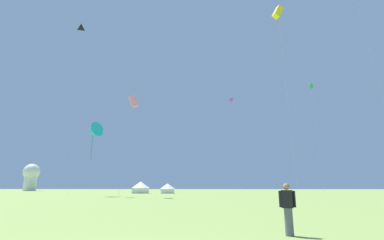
# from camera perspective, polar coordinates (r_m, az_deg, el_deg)

# --- Properties ---
(kite_green_diamond) EXTENTS (1.21, 2.95, 21.30)m
(kite_green_diamond) POSITION_cam_1_polar(r_m,az_deg,el_deg) (59.24, 22.92, 5.42)
(kite_green_diamond) COLOR green
(kite_green_diamond) RESTS_ON ground
(kite_purple_parafoil) EXTENTS (2.32, 2.58, 21.02)m
(kite_purple_parafoil) POSITION_cam_1_polar(r_m,az_deg,el_deg) (64.20, 7.88, 4.00)
(kite_purple_parafoil) COLOR purple
(kite_purple_parafoil) RESTS_ON ground
(kite_pink_box) EXTENTS (2.27, 1.97, 17.15)m
(kite_pink_box) POSITION_cam_1_polar(r_m,az_deg,el_deg) (50.27, -11.70, 3.70)
(kite_pink_box) COLOR pink
(kite_pink_box) RESTS_ON ground
(kite_cyan_delta) EXTENTS (3.96, 3.89, 13.38)m
(kite_cyan_delta) POSITION_cam_1_polar(r_m,az_deg,el_deg) (56.04, -19.25, -2.12)
(kite_cyan_delta) COLOR #1EB7CC
(kite_cyan_delta) RESTS_ON ground
(kite_yellow_box) EXTENTS (1.67, 2.19, 25.26)m
(kite_yellow_box) POSITION_cam_1_polar(r_m,az_deg,el_deg) (42.14, 16.86, 19.92)
(kite_yellow_box) COLOR yellow
(kite_yellow_box) RESTS_ON ground
(kite_black_delta) EXTENTS (2.84, 3.74, 36.97)m
(kite_black_delta) POSITION_cam_1_polar(r_m,az_deg,el_deg) (70.74, -21.21, 16.67)
(kite_black_delta) COLOR black
(kite_black_delta) RESTS_ON ground
(person_spectator) EXTENTS (0.57, 0.34, 1.73)m
(person_spectator) POSITION_cam_1_polar(r_m,az_deg,el_deg) (10.69, 18.72, -16.69)
(person_spectator) COLOR #565B66
(person_spectator) RESTS_ON ground
(festival_tent_left) EXTENTS (4.46, 4.46, 2.90)m
(festival_tent_left) POSITION_cam_1_polar(r_m,az_deg,el_deg) (74.57, -10.26, -13.06)
(festival_tent_left) COLOR white
(festival_tent_left) RESTS_ON ground
(festival_tent_center) EXTENTS (3.74, 3.74, 2.43)m
(festival_tent_center) POSITION_cam_1_polar(r_m,az_deg,el_deg) (73.34, -4.92, -13.42)
(festival_tent_center) COLOR white
(festival_tent_center) RESTS_ON ground
(observatory_dome) EXTENTS (6.40, 6.40, 10.80)m
(observatory_dome) POSITION_cam_1_polar(r_m,az_deg,el_deg) (135.12, -29.60, -9.70)
(observatory_dome) COLOR white
(observatory_dome) RESTS_ON ground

